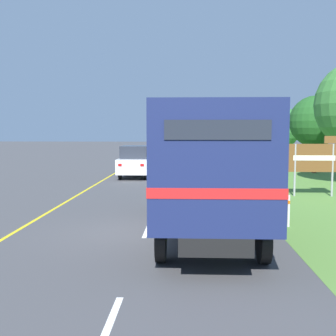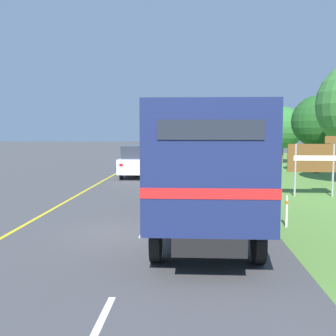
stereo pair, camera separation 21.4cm
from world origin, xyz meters
name	(u,v)px [view 1 (the left image)]	position (x,y,z in m)	size (l,w,h in m)	color
ground_plane	(146,232)	(0.00, 0.00, 0.00)	(200.00, 200.00, 0.00)	#444447
edge_line_yellow	(106,179)	(-3.70, 13.11, 0.00)	(0.12, 59.35, 0.01)	yellow
centre_dash_nearest	(105,334)	(0.00, -5.96, 0.00)	(0.12, 2.60, 0.01)	white
centre_dash_near	(148,227)	(0.00, 0.64, 0.00)	(0.12, 2.60, 0.01)	white
centre_dash_mid_a	(162,194)	(0.00, 7.24, 0.00)	(0.12, 2.60, 0.01)	white
centre_dash_mid_b	(168,178)	(0.00, 13.84, 0.00)	(0.12, 2.60, 0.01)	white
centre_dash_far	(172,168)	(0.00, 20.44, 0.00)	(0.12, 2.60, 0.01)	white
centre_dash_farthest	(174,162)	(0.00, 27.04, 0.00)	(0.12, 2.60, 0.01)	white
horse_trailer_truck	(207,165)	(1.68, -0.26, 1.93)	(2.58, 7.97, 3.44)	black
lead_car_white	(135,162)	(-2.02, 13.87, 0.98)	(1.80, 3.86, 1.94)	black
highway_sign	(315,159)	(6.68, 6.83, 1.63)	(2.30, 0.09, 2.62)	#9E9EA3
roadside_tree_mid	(315,121)	(9.74, 17.20, 3.47)	(3.44, 3.44, 5.20)	#4C3823
roadside_tree_far	(280,128)	(9.27, 25.92, 3.13)	(3.70, 3.70, 4.98)	brown
delineator_post	(289,210)	(4.15, 0.85, 0.51)	(0.08, 0.08, 0.95)	white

